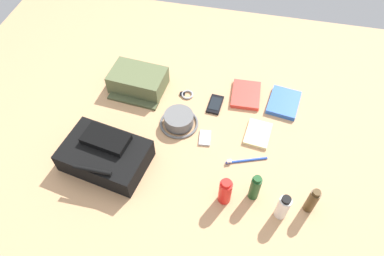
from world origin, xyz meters
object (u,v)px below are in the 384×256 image
at_px(cologne_bottle, 312,201).
at_px(wristwatch, 187,94).
at_px(media_player, 205,138).
at_px(toothpaste_tube, 283,207).
at_px(sunscreen_spray, 225,191).
at_px(notepad, 258,134).
at_px(shampoo_bottle, 255,188).
at_px(cell_phone, 215,104).
at_px(paperback_novel, 284,103).
at_px(travel_guidebook, 246,95).
at_px(toothbrush, 244,160).
at_px(backpack, 105,155).
at_px(bucket_hat, 179,120).
at_px(toiletry_pouch, 138,81).

xyz_separation_m(cologne_bottle, wristwatch, (0.62, -0.50, -0.06)).
relative_size(media_player, wristwatch, 1.26).
height_order(toothpaste_tube, sunscreen_spray, sunscreen_spray).
bearing_deg(notepad, shampoo_bottle, 98.51).
distance_m(cell_phone, wristwatch, 0.16).
bearing_deg(paperback_novel, notepad, 64.03).
bearing_deg(notepad, wristwatch, -17.99).
bearing_deg(travel_guidebook, toothbrush, 96.03).
height_order(backpack, toothbrush, backpack).
relative_size(cologne_bottle, paperback_novel, 0.69).
distance_m(bucket_hat, cologne_bottle, 0.69).
relative_size(shampoo_bottle, travel_guidebook, 0.76).
distance_m(cologne_bottle, notepad, 0.41).
bearing_deg(notepad, cell_phone, -24.86).
xyz_separation_m(toothbrush, notepad, (-0.04, -0.16, 0.00)).
distance_m(paperback_novel, toothbrush, 0.41).
bearing_deg(wristwatch, cologne_bottle, 140.92).
height_order(cologne_bottle, travel_guidebook, cologne_bottle).
xyz_separation_m(sunscreen_spray, wristwatch, (0.28, -0.53, -0.06)).
bearing_deg(cologne_bottle, toothbrush, -31.07).
bearing_deg(travel_guidebook, media_player, 63.55).
bearing_deg(toothpaste_tube, cell_phone, -55.54).
relative_size(backpack, wristwatch, 5.52).
height_order(bucket_hat, shampoo_bottle, shampoo_bottle).
xyz_separation_m(backpack, toiletry_pouch, (0.00, -0.46, -0.01)).
relative_size(sunscreen_spray, paperback_novel, 0.69).
xyz_separation_m(toiletry_pouch, notepad, (-0.63, 0.17, -0.04)).
distance_m(toiletry_pouch, cell_phone, 0.41).
bearing_deg(paperback_novel, backpack, 34.40).
distance_m(paperback_novel, wristwatch, 0.49).
relative_size(travel_guidebook, wristwatch, 2.67).
distance_m(sunscreen_spray, paperback_novel, 0.62).
bearing_deg(sunscreen_spray, media_player, -64.62).
height_order(bucket_hat, media_player, bucket_hat).
bearing_deg(media_player, toiletry_pouch, -32.01).
height_order(backpack, media_player, backpack).
relative_size(backpack, paperback_novel, 1.93).
relative_size(toiletry_pouch, travel_guidebook, 1.52).
height_order(cologne_bottle, wristwatch, cologne_bottle).
height_order(backpack, sunscreen_spray, sunscreen_spray).
xyz_separation_m(bucket_hat, notepad, (-0.37, -0.02, -0.02)).
relative_size(toiletry_pouch, toothbrush, 1.60).
xyz_separation_m(cologne_bottle, paperback_novel, (0.13, -0.54, -0.06)).
height_order(toiletry_pouch, toothpaste_tube, toothpaste_tube).
xyz_separation_m(bucket_hat, toothpaste_tube, (-0.50, 0.36, 0.04)).
xyz_separation_m(shampoo_bottle, wristwatch, (0.39, -0.49, -0.06)).
bearing_deg(cologne_bottle, cell_phone, -45.20).
height_order(toiletry_pouch, shampoo_bottle, shampoo_bottle).
bearing_deg(shampoo_bottle, wristwatch, -51.39).
distance_m(sunscreen_spray, cell_phone, 0.52).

